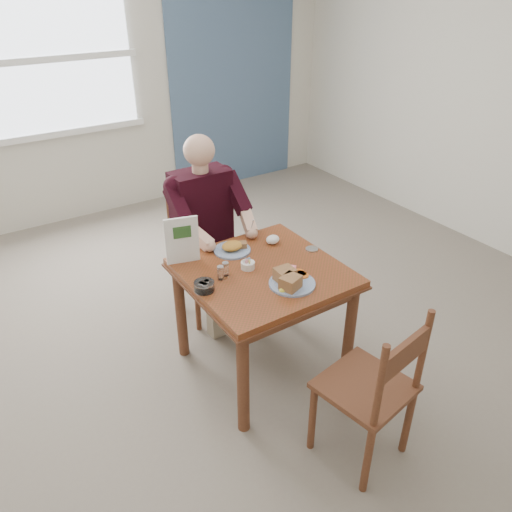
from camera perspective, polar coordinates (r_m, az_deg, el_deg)
floor at (r=3.45m, az=0.71°, el=-12.20°), size 6.00×6.00×0.00m
wall_back at (r=5.39m, az=-18.32°, el=18.82°), size 5.50×0.00×5.50m
accent_panel at (r=6.00m, az=-2.61°, el=21.19°), size 1.60×0.02×2.80m
lemon_wedge at (r=2.79m, az=3.21°, el=-3.88°), size 0.07×0.05×0.03m
napkin at (r=3.27m, az=1.92°, el=1.89°), size 0.11×0.10×0.06m
metal_dish at (r=3.22m, az=6.39°, el=0.79°), size 0.10×0.10×0.01m
window at (r=5.24m, az=-22.97°, el=19.97°), size 1.72×0.04×1.42m
table at (r=3.06m, az=0.78°, el=-3.31°), size 0.92×0.92×0.75m
chair_far at (r=3.73m, az=-6.08°, el=0.28°), size 0.42×0.42×0.95m
chair_near at (r=2.67m, az=13.21°, el=-14.63°), size 0.48×0.48×0.95m
diner at (r=3.51m, az=-5.69°, el=4.40°), size 0.53×0.56×1.39m
near_plate at (r=2.84m, az=3.90°, el=-2.75°), size 0.32×0.32×0.09m
far_plate at (r=3.18m, az=-2.66°, el=0.96°), size 0.31×0.31×0.06m
caddy at (r=3.00m, az=-0.94°, el=-1.04°), size 0.11×0.11×0.06m
shakers at (r=2.91m, az=-3.79°, el=-1.70°), size 0.10×0.07×0.09m
creamer at (r=2.81m, az=-5.94°, el=-3.43°), size 0.14×0.14×0.05m
menu at (r=3.03m, az=-8.45°, el=1.81°), size 0.20×0.07×0.30m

